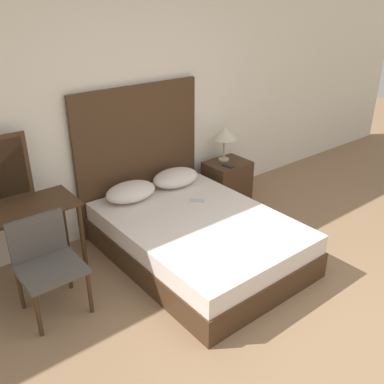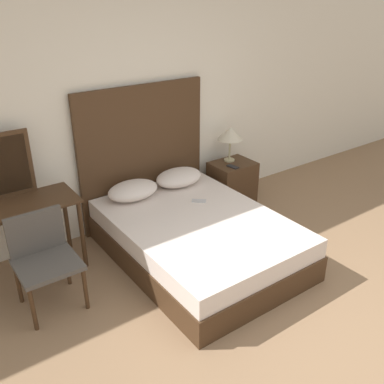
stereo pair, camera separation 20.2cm
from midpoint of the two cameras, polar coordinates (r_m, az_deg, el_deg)
ground_plane at (r=3.65m, az=17.33°, el=-19.03°), size 16.00×16.00×0.00m
wall_back at (r=4.78m, az=-8.35°, el=11.43°), size 10.00×0.06×2.70m
bed at (r=4.32m, az=-0.50°, el=-6.19°), size 1.47×2.03×0.45m
headboard at (r=4.85m, az=-8.20°, el=4.71°), size 1.54×0.05×1.58m
pillow_left at (r=4.60m, az=-9.43°, el=0.03°), size 0.56×0.39×0.19m
pillow_right at (r=4.88m, az=-3.40°, el=1.92°), size 0.56×0.39×0.19m
phone_on_bed at (r=4.54m, az=-0.55°, el=-1.18°), size 0.16×0.15×0.01m
nightstand at (r=5.43m, az=3.61°, el=1.33°), size 0.52×0.42×0.54m
table_lamp at (r=5.27m, az=3.27°, el=7.77°), size 0.31×0.31×0.43m
phone_on_nightstand at (r=5.19m, az=3.72°, el=3.48°), size 0.09×0.16×0.01m
vanity_desk at (r=4.15m, az=-23.49°, el=-3.66°), size 1.06×0.50×0.74m
vanity_mirror at (r=4.18m, az=-25.41°, el=2.70°), size 0.51×0.03×0.61m
chair at (r=3.80m, az=-20.36°, el=-8.39°), size 0.50×0.48×0.82m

